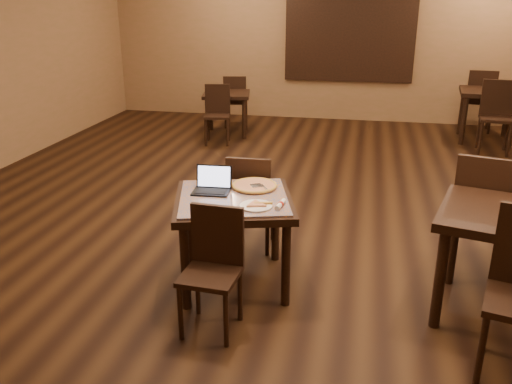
% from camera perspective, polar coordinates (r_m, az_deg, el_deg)
% --- Properties ---
extents(ground, '(10.00, 10.00, 0.00)m').
position_cam_1_polar(ground, '(5.90, 2.04, -2.53)').
color(ground, black).
rests_on(ground, ground).
extents(wall_back, '(8.00, 0.02, 3.00)m').
position_cam_1_polar(wall_back, '(10.44, 6.97, 15.79)').
color(wall_back, '#93694B').
rests_on(wall_back, ground).
extents(mural, '(2.34, 0.05, 1.64)m').
position_cam_1_polar(mural, '(10.36, 9.82, 15.90)').
color(mural, '#285B95').
rests_on(mural, wall_back).
extents(tiled_table, '(1.13, 1.13, 0.76)m').
position_cam_1_polar(tiled_table, '(4.33, -2.35, -1.76)').
color(tiled_table, black).
rests_on(tiled_table, ground).
extents(chair_main_near, '(0.41, 0.41, 0.89)m').
position_cam_1_polar(chair_main_near, '(3.85, -4.48, -7.31)').
color(chair_main_near, black).
rests_on(chair_main_near, ground).
extents(chair_main_far, '(0.41, 0.41, 0.93)m').
position_cam_1_polar(chair_main_far, '(4.94, -0.59, -0.61)').
color(chair_main_far, black).
rests_on(chair_main_far, ground).
extents(laptop, '(0.31, 0.24, 0.20)m').
position_cam_1_polar(laptop, '(4.42, -4.60, 0.77)').
color(laptop, black).
rests_on(laptop, tiled_table).
extents(plate, '(0.25, 0.25, 0.01)m').
position_cam_1_polar(plate, '(4.09, 0.02, -1.48)').
color(plate, white).
rests_on(plate, tiled_table).
extents(pizza_slice, '(0.22, 0.22, 0.02)m').
position_cam_1_polar(pizza_slice, '(4.08, 0.02, -1.29)').
color(pizza_slice, beige).
rests_on(pizza_slice, plate).
extents(pizza_pan, '(0.33, 0.33, 0.01)m').
position_cam_1_polar(pizza_pan, '(4.49, -0.15, 0.50)').
color(pizza_pan, silver).
rests_on(pizza_pan, tiled_table).
extents(pizza_whole, '(0.38, 0.38, 0.03)m').
position_cam_1_polar(pizza_whole, '(4.48, -0.15, 0.69)').
color(pizza_whole, beige).
rests_on(pizza_whole, pizza_pan).
extents(spatula, '(0.19, 0.24, 0.01)m').
position_cam_1_polar(spatula, '(4.46, 0.04, 0.68)').
color(spatula, silver).
rests_on(spatula, pizza_whole).
extents(napkin_roll, '(0.06, 0.18, 0.04)m').
position_cam_1_polar(napkin_roll, '(4.09, 2.60, -1.31)').
color(napkin_roll, white).
rests_on(napkin_roll, tiled_table).
extents(other_table_a, '(0.96, 0.96, 0.83)m').
position_cam_1_polar(other_table_a, '(9.55, 23.27, 8.99)').
color(other_table_a, black).
rests_on(other_table_a, ground).
extents(other_table_a_chair_near, '(0.51, 0.51, 1.07)m').
position_cam_1_polar(other_table_a_chair_near, '(8.97, 23.96, 7.70)').
color(other_table_a_chair_near, black).
rests_on(other_table_a_chair_near, ground).
extents(other_table_a_chair_far, '(0.51, 0.51, 1.07)m').
position_cam_1_polar(other_table_a_chair_far, '(10.17, 22.52, 9.20)').
color(other_table_a_chair_far, black).
rests_on(other_table_a_chair_far, ground).
extents(other_table_b, '(0.89, 0.89, 0.71)m').
position_cam_1_polar(other_table_b, '(9.25, -3.11, 9.67)').
color(other_table_b, black).
rests_on(other_table_b, ground).
extents(other_table_b_chair_near, '(0.47, 0.47, 0.92)m').
position_cam_1_polar(other_table_b_chair_near, '(8.76, -4.09, 8.57)').
color(other_table_b_chair_near, black).
rests_on(other_table_b_chair_near, ground).
extents(other_table_b_chair_far, '(0.47, 0.47, 0.92)m').
position_cam_1_polar(other_table_b_chair_far, '(9.77, -2.21, 9.82)').
color(other_table_b_chair_far, black).
rests_on(other_table_b_chair_far, ground).
extents(other_table_c, '(1.08, 1.08, 0.83)m').
position_cam_1_polar(other_table_c, '(4.26, 24.67, -3.69)').
color(other_table_c, black).
rests_on(other_table_c, ground).
extents(other_table_c_chair_far, '(0.57, 0.57, 1.07)m').
position_cam_1_polar(other_table_c_chair_far, '(4.85, 22.76, -1.63)').
color(other_table_c_chair_far, black).
rests_on(other_table_c_chair_far, ground).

